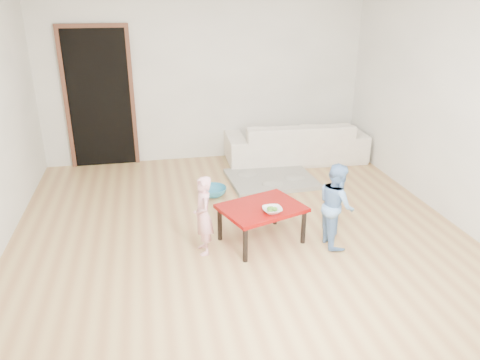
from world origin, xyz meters
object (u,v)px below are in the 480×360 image
object	(u,v)px
child_blue	(336,205)
basin	(213,191)
red_table	(261,224)
bowl	(272,210)
child_pink	(203,216)
sofa	(295,141)

from	to	relation	value
child_blue	basin	xyz separation A→B (m)	(-1.09, 1.52, -0.40)
red_table	basin	distance (m)	1.37
red_table	bowl	distance (m)	0.29
bowl	basin	distance (m)	1.58
child_blue	basin	bearing A→B (deg)	36.07
child_pink	child_blue	size ratio (longest dim) A/B	0.92
child_pink	basin	world-z (taller)	child_pink
red_table	bowl	bearing A→B (deg)	-65.56
sofa	bowl	world-z (taller)	sofa
sofa	child_pink	size ratio (longest dim) A/B	2.62
red_table	basin	size ratio (longest dim) A/B	2.27
sofa	child_pink	xyz separation A→B (m)	(-1.80, -2.56, 0.10)
bowl	child_blue	xyz separation A→B (m)	(0.68, -0.04, 0.01)
sofa	basin	xyz separation A→B (m)	(-1.50, -1.13, -0.26)
child_blue	basin	world-z (taller)	child_blue
child_pink	sofa	bearing A→B (deg)	140.20
bowl	basin	bearing A→B (deg)	105.32
child_pink	basin	size ratio (longest dim) A/B	2.28
sofa	red_table	distance (m)	2.72
child_pink	child_blue	distance (m)	1.39
sofa	child_blue	size ratio (longest dim) A/B	2.40
sofa	red_table	size ratio (longest dim) A/B	2.62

